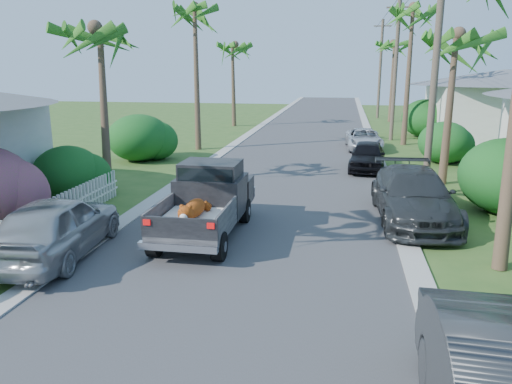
% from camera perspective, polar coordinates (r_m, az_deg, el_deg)
% --- Properties ---
extents(road, '(8.00, 100.00, 0.02)m').
position_cam_1_polar(road, '(31.76, 5.46, 5.45)').
color(road, '#38383A').
rests_on(road, ground).
extents(curb_left, '(0.60, 100.00, 0.06)m').
position_cam_1_polar(curb_left, '(32.37, -2.18, 5.70)').
color(curb_left, '#A5A39E').
rests_on(curb_left, ground).
extents(curb_right, '(0.60, 100.00, 0.06)m').
position_cam_1_polar(curb_right, '(31.72, 13.26, 5.16)').
color(curb_right, '#A5A39E').
rests_on(curb_right, ground).
extents(pickup_truck, '(1.98, 5.12, 2.06)m').
position_cam_1_polar(pickup_truck, '(14.69, -5.40, -0.74)').
color(pickup_truck, black).
rests_on(pickup_truck, ground).
extents(parked_car_rm, '(2.51, 5.63, 1.61)m').
position_cam_1_polar(parked_car_rm, '(16.45, 17.55, -0.47)').
color(parked_car_rm, '#2A2D2F').
rests_on(parked_car_rm, ground).
extents(parked_car_rf, '(1.92, 4.09, 1.36)m').
position_cam_1_polar(parked_car_rf, '(24.14, 12.60, 4.04)').
color(parked_car_rf, black).
rests_on(parked_car_rf, ground).
extents(parked_car_rd, '(2.23, 4.41, 1.20)m').
position_cam_1_polar(parked_car_rd, '(30.28, 12.22, 5.90)').
color(parked_car_rd, silver).
rests_on(parked_car_rd, ground).
extents(parked_car_ln, '(2.31, 4.88, 1.61)m').
position_cam_1_polar(parked_car_ln, '(13.70, -21.85, -3.70)').
color(parked_car_ln, '#9FA2A5').
rests_on(parked_car_ln, ground).
extents(palm_l_b, '(4.40, 4.40, 7.40)m').
position_cam_1_polar(palm_l_b, '(20.55, -17.60, 17.36)').
color(palm_l_b, brown).
rests_on(palm_l_b, ground).
extents(palm_l_c, '(4.40, 4.40, 9.20)m').
position_cam_1_polar(palm_l_c, '(29.70, -7.04, 20.11)').
color(palm_l_c, brown).
rests_on(palm_l_c, ground).
extents(palm_l_d, '(4.40, 4.40, 7.70)m').
position_cam_1_polar(palm_l_d, '(41.32, -2.66, 16.43)').
color(palm_l_d, brown).
rests_on(palm_l_d, ground).
extents(palm_r_b, '(4.40, 4.40, 7.20)m').
position_cam_1_polar(palm_r_b, '(21.75, 21.90, 16.29)').
color(palm_r_b, brown).
rests_on(palm_r_b, ground).
extents(palm_r_c, '(4.40, 4.40, 9.40)m').
position_cam_1_polar(palm_r_c, '(32.70, 17.53, 19.38)').
color(palm_r_c, brown).
rests_on(palm_r_c, ground).
extents(palm_r_d, '(4.40, 4.40, 8.00)m').
position_cam_1_polar(palm_r_d, '(46.53, 15.57, 16.06)').
color(palm_r_d, brown).
rests_on(palm_r_d, ground).
extents(shrub_l_c, '(2.40, 2.64, 2.00)m').
position_cam_1_polar(shrub_l_c, '(19.41, -20.73, 2.02)').
color(shrub_l_c, '#164D1E').
rests_on(shrub_l_c, ground).
extents(shrub_l_d, '(3.20, 3.52, 2.40)m').
position_cam_1_polar(shrub_l_d, '(26.69, -13.24, 6.08)').
color(shrub_l_d, '#164D1E').
rests_on(shrub_l_d, ground).
extents(shrub_r_b, '(3.00, 3.30, 2.50)m').
position_cam_1_polar(shrub_r_b, '(18.46, 26.66, 1.64)').
color(shrub_r_b, '#164D1E').
rests_on(shrub_r_b, ground).
extents(shrub_r_c, '(2.60, 2.86, 2.10)m').
position_cam_1_polar(shrub_r_c, '(27.05, 20.73, 5.32)').
color(shrub_r_c, '#164D1E').
rests_on(shrub_r_c, ground).
extents(shrub_r_d, '(3.20, 3.52, 2.60)m').
position_cam_1_polar(shrub_r_d, '(36.90, 18.76, 8.00)').
color(shrub_r_d, '#164D1E').
rests_on(shrub_r_d, ground).
extents(picket_fence, '(0.10, 11.00, 1.00)m').
position_cam_1_polar(picket_fence, '(15.12, -24.53, -3.56)').
color(picket_fence, white).
rests_on(picket_fence, ground).
extents(house_right_far, '(9.00, 8.00, 4.60)m').
position_cam_1_polar(house_right_far, '(37.91, 26.42, 8.67)').
color(house_right_far, silver).
rests_on(house_right_far, ground).
extents(utility_pole_b, '(1.60, 0.26, 9.00)m').
position_cam_1_polar(utility_pole_b, '(19.57, 19.78, 12.84)').
color(utility_pole_b, brown).
rests_on(utility_pole_b, ground).
extents(utility_pole_c, '(1.60, 0.26, 9.00)m').
position_cam_1_polar(utility_pole_c, '(34.46, 15.65, 13.35)').
color(utility_pole_c, brown).
rests_on(utility_pole_c, ground).
extents(utility_pole_d, '(1.60, 0.26, 9.00)m').
position_cam_1_polar(utility_pole_d, '(49.41, 14.01, 13.53)').
color(utility_pole_d, brown).
rests_on(utility_pole_d, ground).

